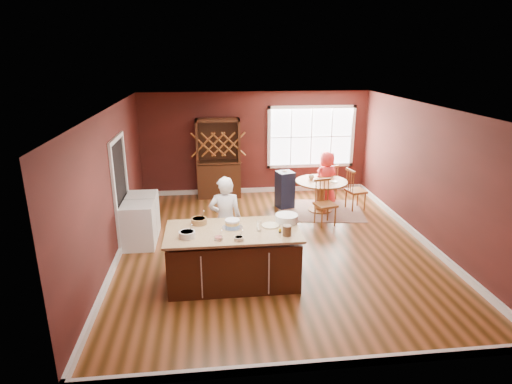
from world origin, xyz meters
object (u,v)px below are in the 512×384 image
(chair_east, at_px, (356,189))
(hutch, at_px, (218,159))
(chair_north, at_px, (328,182))
(dining_table, at_px, (321,190))
(toddler, at_px, (288,175))
(washer, at_px, (139,226))
(high_chair, at_px, (285,189))
(layer_cake, at_px, (232,224))
(chair_south, at_px, (326,203))
(seated_woman, at_px, (326,178))
(kitchen_island, at_px, (233,257))
(dryer, at_px, (143,214))
(baker, at_px, (225,220))

(chair_east, distance_m, hutch, 3.56)
(chair_north, bearing_deg, chair_east, 89.36)
(dining_table, relative_size, toddler, 4.71)
(toddler, height_order, washer, toddler)
(high_chair, height_order, hutch, hutch)
(layer_cake, height_order, chair_south, layer_cake)
(chair_east, relative_size, seated_woman, 0.76)
(kitchen_island, height_order, chair_north, chair_north)
(chair_north, height_order, high_chair, high_chair)
(layer_cake, bearing_deg, chair_south, 44.79)
(chair_east, xyz_separation_m, dryer, (-4.90, -0.96, -0.07))
(washer, bearing_deg, seated_woman, 25.38)
(layer_cake, relative_size, seated_woman, 0.25)
(dining_table, height_order, chair_north, chair_north)
(chair_south, bearing_deg, chair_east, 28.01)
(baker, height_order, chair_north, baker)
(baker, bearing_deg, hutch, -87.03)
(high_chair, distance_m, washer, 3.75)
(chair_north, bearing_deg, layer_cake, 25.19)
(chair_east, height_order, dryer, chair_east)
(toddler, relative_size, hutch, 0.13)
(chair_north, xyz_separation_m, washer, (-4.45, -2.41, -0.03))
(toddler, bearing_deg, baker, -120.92)
(kitchen_island, relative_size, dryer, 2.45)
(washer, distance_m, dryer, 0.64)
(seated_woman, distance_m, high_chair, 1.08)
(dining_table, relative_size, dryer, 1.39)
(baker, height_order, toddler, baker)
(dryer, bearing_deg, seated_woman, 18.00)
(chair_north, xyz_separation_m, dryer, (-4.45, -1.77, -0.03))
(high_chair, xyz_separation_m, toddler, (0.06, -0.00, 0.34))
(kitchen_island, distance_m, dryer, 2.79)
(baker, height_order, hutch, hutch)
(baker, distance_m, dryer, 2.22)
(chair_east, height_order, high_chair, chair_east)
(layer_cake, bearing_deg, dryer, 129.91)
(dining_table, height_order, high_chair, high_chair)
(chair_east, bearing_deg, kitchen_island, 123.21)
(layer_cake, height_order, toddler, layer_cake)
(kitchen_island, height_order, baker, baker)
(dining_table, xyz_separation_m, seated_woman, (0.25, 0.45, 0.14))
(kitchen_island, height_order, washer, kitchen_island)
(layer_cake, bearing_deg, washer, 140.39)
(baker, xyz_separation_m, dryer, (-1.65, 1.43, -0.36))
(hutch, bearing_deg, layer_cake, -88.77)
(chair_east, xyz_separation_m, washer, (-4.90, -1.60, -0.07))
(chair_north, bearing_deg, toddler, -7.09)
(baker, distance_m, hutch, 3.74)
(dryer, bearing_deg, kitchen_island, -51.50)
(chair_south, relative_size, dryer, 1.16)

